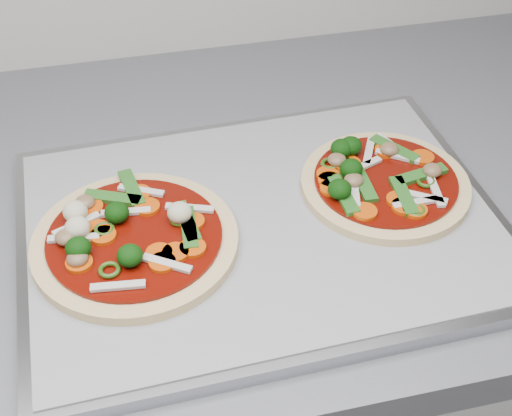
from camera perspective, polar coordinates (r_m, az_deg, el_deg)
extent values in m
cube|color=#9A9AA0|center=(0.72, 0.47, -1.49)|extent=(0.48, 0.36, 0.02)
cube|color=#949398|center=(0.71, 0.47, -0.97)|extent=(0.47, 0.35, 0.00)
cylinder|color=#F0CC8E|center=(0.69, -9.63, -2.69)|extent=(0.24, 0.24, 0.01)
cylinder|color=#5F0D06|center=(0.68, -9.70, -2.26)|extent=(0.20, 0.20, 0.00)
ellipsoid|color=beige|center=(0.69, -6.14, -0.37)|extent=(0.03, 0.03, 0.02)
cylinder|color=#DF4900|center=(0.69, -12.59, -1.70)|extent=(0.03, 0.03, 0.00)
ellipsoid|color=beige|center=(0.70, -14.26, -0.27)|extent=(0.03, 0.03, 0.02)
ellipsoid|color=#11380A|center=(0.67, -14.03, -3.12)|extent=(0.03, 0.03, 0.02)
torus|color=#2A4B11|center=(0.65, -11.65, -4.87)|extent=(0.02, 0.02, 0.00)
cylinder|color=#DF4900|center=(0.72, -9.34, 1.16)|extent=(0.03, 0.03, 0.00)
cube|color=#377126|center=(0.73, -9.93, 1.58)|extent=(0.02, 0.06, 0.00)
cylinder|color=#DF4900|center=(0.72, -13.09, 0.04)|extent=(0.03, 0.03, 0.00)
cylinder|color=#DF4900|center=(0.68, -12.13, -2.17)|extent=(0.03, 0.03, 0.00)
cube|color=beige|center=(0.70, -10.37, -0.32)|extent=(0.05, 0.01, 0.00)
cylinder|color=#DF4900|center=(0.66, -5.08, -3.19)|extent=(0.03, 0.03, 0.00)
cube|color=beige|center=(0.69, -14.39, -2.34)|extent=(0.05, 0.02, 0.00)
cylinder|color=#DF4900|center=(0.65, -7.49, -4.35)|extent=(0.03, 0.03, 0.00)
ellipsoid|color=#11380A|center=(0.69, -11.08, -0.36)|extent=(0.03, 0.03, 0.02)
ellipsoid|color=brown|center=(0.66, -14.09, -3.91)|extent=(0.03, 0.03, 0.01)
cylinder|color=#DF4900|center=(0.69, -5.16, -1.09)|extent=(0.03, 0.03, 0.00)
ellipsoid|color=brown|center=(0.72, -13.53, 0.44)|extent=(0.02, 0.02, 0.01)
cube|color=beige|center=(0.73, -9.18, 1.39)|extent=(0.05, 0.03, 0.00)
cube|color=beige|center=(0.70, -14.16, -1.30)|extent=(0.05, 0.03, 0.00)
ellipsoid|color=brown|center=(0.68, -15.00, -2.27)|extent=(0.03, 0.03, 0.01)
ellipsoid|color=#11380A|center=(0.65, -10.06, -3.77)|extent=(0.03, 0.03, 0.02)
cube|color=#377126|center=(0.72, -11.41, 0.79)|extent=(0.06, 0.04, 0.00)
cylinder|color=#DF4900|center=(0.66, -7.76, -3.60)|extent=(0.03, 0.03, 0.00)
cylinder|color=#DF4900|center=(0.71, -8.69, 0.09)|extent=(0.03, 0.03, 0.00)
torus|color=#2A4B11|center=(0.69, -12.04, -1.69)|extent=(0.02, 0.02, 0.00)
ellipsoid|color=beige|center=(0.69, -14.10, -1.52)|extent=(0.03, 0.03, 0.02)
cube|color=#377126|center=(0.68, -5.39, -1.61)|extent=(0.02, 0.06, 0.00)
cube|color=beige|center=(0.70, -13.91, -0.98)|extent=(0.01, 0.05, 0.00)
cube|color=beige|center=(0.70, -5.33, 0.00)|extent=(0.05, 0.02, 0.00)
torus|color=#2A4B11|center=(0.69, -6.12, -0.88)|extent=(0.03, 0.03, 0.00)
cylinder|color=#DF4900|center=(0.66, -13.96, -4.28)|extent=(0.03, 0.03, 0.00)
cube|color=#377126|center=(0.69, -5.56, -1.12)|extent=(0.02, 0.06, 0.00)
cube|color=beige|center=(0.64, -10.99, -6.14)|extent=(0.05, 0.01, 0.00)
cube|color=beige|center=(0.65, -7.14, -4.43)|extent=(0.04, 0.03, 0.00)
cylinder|color=#DF4900|center=(0.66, -6.45, -3.57)|extent=(0.04, 0.04, 0.00)
cylinder|color=#F0CC8E|center=(0.76, 10.28, 1.85)|extent=(0.19, 0.19, 0.01)
cylinder|color=#5F0D06|center=(0.75, 10.34, 2.23)|extent=(0.16, 0.16, 0.00)
torus|color=#2A4B11|center=(0.74, 6.72, 2.23)|extent=(0.03, 0.03, 0.00)
cylinder|color=#DF4900|center=(0.74, 5.81, 2.68)|extent=(0.03, 0.03, 0.00)
cube|color=beige|center=(0.78, 9.03, 4.52)|extent=(0.03, 0.05, 0.00)
cube|color=beige|center=(0.73, 7.91, 1.33)|extent=(0.02, 0.05, 0.00)
torus|color=#2A4B11|center=(0.76, 5.94, 3.53)|extent=(0.03, 0.03, 0.00)
ellipsoid|color=brown|center=(0.73, 7.83, 2.22)|extent=(0.03, 0.03, 0.01)
cylinder|color=#DF4900|center=(0.79, 10.37, 4.55)|extent=(0.03, 0.03, 0.00)
cylinder|color=#DF4900|center=(0.72, 11.34, 0.64)|extent=(0.03, 0.03, 0.00)
cylinder|color=#DF4900|center=(0.76, 7.45, 3.56)|extent=(0.03, 0.03, 0.00)
ellipsoid|color=brown|center=(0.76, 13.92, 2.94)|extent=(0.02, 0.02, 0.01)
cube|color=beige|center=(0.74, 14.17, 1.32)|extent=(0.02, 0.05, 0.00)
cube|color=#377126|center=(0.79, 10.99, 4.66)|extent=(0.04, 0.06, 0.00)
torus|color=#2A4B11|center=(0.75, 13.43, 2.09)|extent=(0.03, 0.03, 0.00)
ellipsoid|color=#11380A|center=(0.71, 6.71, 1.50)|extent=(0.03, 0.03, 0.02)
ellipsoid|color=brown|center=(0.78, 10.62, 4.64)|extent=(0.02, 0.02, 0.01)
cube|color=#377126|center=(0.74, 8.56, 1.99)|extent=(0.02, 0.06, 0.00)
cylinder|color=#DF4900|center=(0.72, 12.59, -0.16)|extent=(0.03, 0.03, 0.00)
cube|color=#377126|center=(0.72, 7.02, 1.01)|extent=(0.02, 0.06, 0.00)
ellipsoid|color=#11380A|center=(0.77, 7.59, 4.95)|extent=(0.03, 0.03, 0.02)
ellipsoid|color=#11380A|center=(0.74, 7.63, 3.14)|extent=(0.03, 0.03, 0.02)
cylinder|color=#DF4900|center=(0.72, 11.74, 0.11)|extent=(0.03, 0.03, 0.00)
cylinder|color=#DF4900|center=(0.76, 7.06, 3.38)|extent=(0.03, 0.03, 0.00)
cube|color=beige|center=(0.72, 12.65, 0.42)|extent=(0.05, 0.01, 0.00)
torus|color=#2A4B11|center=(0.78, 7.17, 4.71)|extent=(0.03, 0.03, 0.00)
cylinder|color=#DF4900|center=(0.73, 6.09, 1.59)|extent=(0.04, 0.04, 0.00)
cube|color=beige|center=(0.78, 11.26, 4.09)|extent=(0.04, 0.03, 0.00)
cube|color=beige|center=(0.74, 8.10, 2.42)|extent=(0.02, 0.05, 0.00)
ellipsoid|color=brown|center=(0.76, 6.50, 3.84)|extent=(0.02, 0.02, 0.01)
cube|color=#377126|center=(0.76, 13.09, 2.61)|extent=(0.06, 0.02, 0.00)
cube|color=#377126|center=(0.73, 11.72, 0.95)|extent=(0.02, 0.06, 0.00)
cylinder|color=#DF4900|center=(0.70, 8.69, -0.29)|extent=(0.03, 0.03, 0.00)
cylinder|color=#DF4900|center=(0.74, 5.92, 2.22)|extent=(0.03, 0.03, 0.00)
cube|color=beige|center=(0.76, 8.52, 3.30)|extent=(0.05, 0.02, 0.00)
cylinder|color=#DF4900|center=(0.78, 13.17, 3.96)|extent=(0.03, 0.03, 0.00)
ellipsoid|color=#11380A|center=(0.77, 6.86, 4.75)|extent=(0.03, 0.03, 0.02)
cube|color=beige|center=(0.73, 13.25, 0.88)|extent=(0.04, 0.03, 0.00)
cube|color=beige|center=(0.79, 10.79, 4.95)|extent=(0.03, 0.05, 0.00)
torus|color=#2A4B11|center=(0.71, 12.63, -0.20)|extent=(0.03, 0.03, 0.00)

